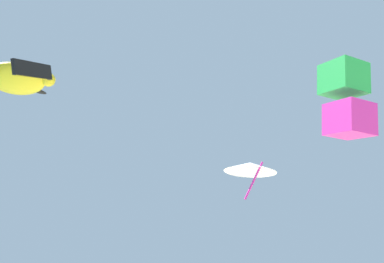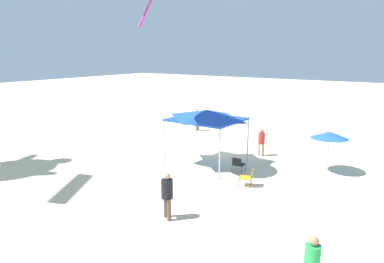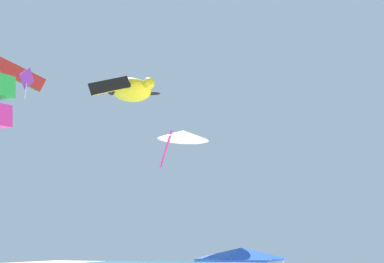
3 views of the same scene
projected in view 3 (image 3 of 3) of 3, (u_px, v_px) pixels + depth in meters
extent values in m
cube|color=blue|center=(242.00, 260.00, 19.33)|extent=(3.59, 3.13, 0.10)
pyramid|color=blue|center=(241.00, 253.00, 19.40)|extent=(3.52, 3.07, 0.46)
cube|color=black|center=(110.00, 86.00, 37.06)|extent=(2.64, 2.76, 2.13)
cube|color=yellow|center=(109.00, 91.00, 36.95)|extent=(1.95, 2.04, 1.20)
cone|color=white|center=(183.00, 135.00, 23.33)|extent=(3.70, 3.71, 0.71)
cylinder|color=#E02D9E|center=(166.00, 149.00, 22.42)|extent=(0.58, 0.93, 1.83)
ellipsoid|color=yellow|center=(131.00, 90.00, 42.61)|extent=(4.93, 5.35, 2.44)
sphere|color=yellow|center=(149.00, 83.00, 41.13)|extent=(1.09, 1.09, 1.09)
ellipsoid|color=black|center=(152.00, 94.00, 42.99)|extent=(1.25, 1.83, 0.24)
ellipsoid|color=black|center=(127.00, 85.00, 40.64)|extent=(1.81, 1.46, 0.24)
ellipsoid|color=black|center=(130.00, 98.00, 44.38)|extent=(1.25, 1.83, 0.24)
ellipsoid|color=black|center=(111.00, 92.00, 42.58)|extent=(1.81, 1.46, 0.24)
cube|color=purple|center=(27.00, 78.00, 37.80)|extent=(1.99, 0.40, 1.97)
cylinder|color=white|center=(26.00, 91.00, 37.51)|extent=(0.07, 0.07, 1.41)
cube|color=red|center=(19.00, 74.00, 43.11)|extent=(4.08, 3.62, 3.07)
cube|color=green|center=(18.00, 80.00, 42.95)|extent=(2.97, 2.73, 1.73)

